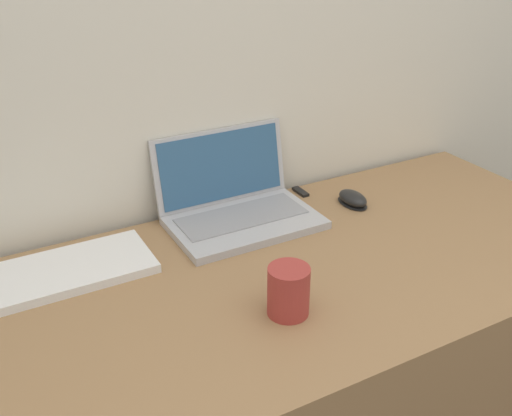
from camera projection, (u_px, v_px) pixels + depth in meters
The scene contains 6 objects.
desk at pixel (311, 384), 1.51m from camera, with size 1.47×0.71×0.74m.
laptop at pixel (237, 203), 1.50m from camera, with size 0.36×0.27×0.21m.
drink_cup at pixel (288, 290), 1.15m from camera, with size 0.08×0.08×0.10m.
computer_mouse at pixel (353, 199), 1.59m from camera, with size 0.06×0.10×0.03m.
external_keyboard at pixel (44, 277), 1.27m from camera, with size 0.46×0.18×0.02m.
usb_stick at pixel (300, 192), 1.66m from camera, with size 0.02×0.06×0.01m.
Camera 1 is at (-0.68, -0.58, 1.45)m, focal length 42.00 mm.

